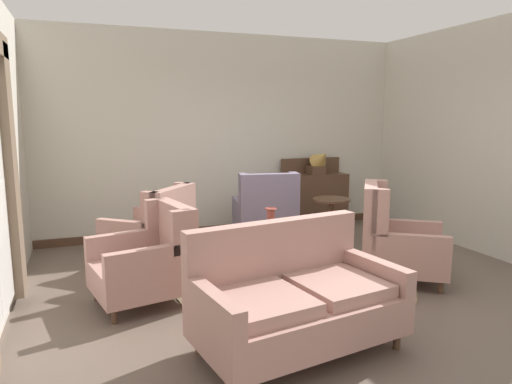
{
  "coord_description": "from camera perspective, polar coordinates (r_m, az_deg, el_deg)",
  "views": [
    {
      "loc": [
        -2.11,
        -4.19,
        1.84
      ],
      "look_at": [
        -0.27,
        0.77,
        0.97
      ],
      "focal_mm": 32.59,
      "sensor_mm": 36.0,
      "label": 1
    }
  ],
  "objects": [
    {
      "name": "armchair_back_corner",
      "position": [
        5.86,
        -12.31,
        -4.9
      ],
      "size": [
        1.23,
        1.23,
        1.0
      ],
      "rotation": [
        0.0,
        0.0,
        4.02
      ],
      "color": "tan",
      "rests_on": "ground"
    },
    {
      "name": "wall_right",
      "position": [
        7.11,
        24.65,
        6.08
      ],
      "size": [
        0.08,
        3.95,
        3.08
      ],
      "primitive_type": "cube",
      "color": "beige",
      "rests_on": "ground"
    },
    {
      "name": "gramophone",
      "position": [
        7.56,
        7.88,
        3.78
      ],
      "size": [
        0.35,
        0.42,
        0.47
      ],
      "color": "#4C3323",
      "rests_on": "sideboard"
    },
    {
      "name": "settee",
      "position": [
        3.77,
        4.82,
        -13.05
      ],
      "size": [
        1.72,
        1.12,
        0.98
      ],
      "rotation": [
        0.0,
        0.0,
        0.16
      ],
      "color": "tan",
      "rests_on": "ground"
    },
    {
      "name": "ground",
      "position": [
        5.04,
        6.1,
        -12.13
      ],
      "size": [
        8.12,
        8.12,
        0.0
      ],
      "primitive_type": "plane",
      "color": "brown"
    },
    {
      "name": "armchair_foreground_right",
      "position": [
        6.67,
        1.18,
        -2.79
      ],
      "size": [
        0.95,
        1.01,
        1.06
      ],
      "rotation": [
        0.0,
        0.0,
        2.98
      ],
      "color": "slate",
      "rests_on": "ground"
    },
    {
      "name": "wall_back",
      "position": [
        7.33,
        -3.6,
        6.98
      ],
      "size": [
        5.96,
        0.08,
        3.08
      ],
      "primitive_type": "cube",
      "color": "beige",
      "rests_on": "ground"
    },
    {
      "name": "sideboard",
      "position": [
        7.7,
        7.19,
        -0.65
      ],
      "size": [
        1.06,
        0.38,
        1.15
      ],
      "color": "#4C3323",
      "rests_on": "ground"
    },
    {
      "name": "armchair_near_sideboard",
      "position": [
        4.77,
        -12.99,
        -8.31
      ],
      "size": [
        1.04,
        0.96,
        0.97
      ],
      "rotation": [
        0.0,
        0.0,
        4.92
      ],
      "color": "tan",
      "rests_on": "ground"
    },
    {
      "name": "armchair_far_left",
      "position": [
        5.48,
        16.67,
        -5.84
      ],
      "size": [
        1.19,
        1.16,
        1.09
      ],
      "rotation": [
        0.0,
        0.0,
        7.26
      ],
      "color": "tan",
      "rests_on": "ground"
    },
    {
      "name": "porcelain_vase",
      "position": [
        5.24,
        1.82,
        -4.22
      ],
      "size": [
        0.18,
        0.18,
        0.37
      ],
      "color": "brown",
      "rests_on": "coffee_table"
    },
    {
      "name": "baseboard_back",
      "position": [
        7.49,
        -3.36,
        -4.43
      ],
      "size": [
        5.8,
        0.03,
        0.12
      ],
      "primitive_type": "cube",
      "color": "#4C3323",
      "rests_on": "ground"
    },
    {
      "name": "coffee_table",
      "position": [
        5.31,
        1.39,
        -6.65
      ],
      "size": [
        0.92,
        0.92,
        0.45
      ],
      "color": "#4C3323",
      "rests_on": "ground"
    },
    {
      "name": "area_rug",
      "position": [
        5.29,
        4.63,
        -10.97
      ],
      "size": [
        2.63,
        2.63,
        0.01
      ],
      "primitive_type": "cylinder",
      "color": "#847051",
      "rests_on": "ground"
    },
    {
      "name": "side_table",
      "position": [
        6.51,
        9.19,
        -3.27
      ],
      "size": [
        0.51,
        0.51,
        0.72
      ],
      "color": "#4C3323",
      "rests_on": "ground"
    }
  ]
}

